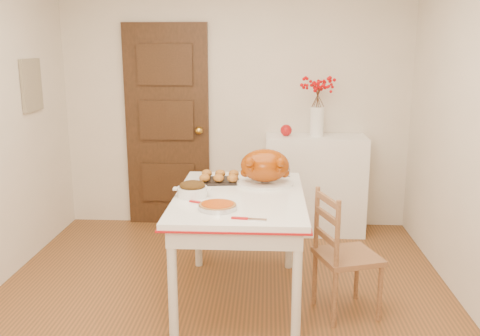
# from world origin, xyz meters

# --- Properties ---
(floor) EXTENTS (3.50, 4.00, 0.00)m
(floor) POSITION_xyz_m (0.00, 0.00, 0.00)
(floor) COLOR brown
(floor) RESTS_ON ground
(wall_back) EXTENTS (3.50, 0.00, 2.50)m
(wall_back) POSITION_xyz_m (0.00, 2.00, 1.25)
(wall_back) COLOR silver
(wall_back) RESTS_ON ground
(wall_front) EXTENTS (3.50, 0.00, 2.50)m
(wall_front) POSITION_xyz_m (0.00, -2.00, 1.25)
(wall_front) COLOR silver
(wall_front) RESTS_ON ground
(door_back) EXTENTS (0.85, 0.06, 2.06)m
(door_back) POSITION_xyz_m (-0.70, 1.97, 1.03)
(door_back) COLOR black
(door_back) RESTS_ON ground
(photo_board) EXTENTS (0.03, 0.35, 0.45)m
(photo_board) POSITION_xyz_m (-1.73, 1.20, 1.50)
(photo_board) COLOR tan
(photo_board) RESTS_ON ground
(sideboard) EXTENTS (0.97, 0.43, 0.97)m
(sideboard) POSITION_xyz_m (0.80, 1.78, 0.49)
(sideboard) COLOR white
(sideboard) RESTS_ON floor
(kitchen_table) EXTENTS (0.92, 1.35, 0.81)m
(kitchen_table) POSITION_xyz_m (0.13, 0.27, 0.40)
(kitchen_table) COLOR white
(kitchen_table) RESTS_ON floor
(chair_oak) EXTENTS (0.49, 0.49, 0.88)m
(chair_oak) POSITION_xyz_m (0.89, 0.13, 0.44)
(chair_oak) COLOR #9E663E
(chair_oak) RESTS_ON floor
(berry_vase) EXTENTS (0.31, 0.31, 0.59)m
(berry_vase) POSITION_xyz_m (0.80, 1.78, 1.27)
(berry_vase) COLOR white
(berry_vase) RESTS_ON sideboard
(apple) EXTENTS (0.11, 0.11, 0.11)m
(apple) POSITION_xyz_m (0.51, 1.78, 1.03)
(apple) COLOR #A60F11
(apple) RESTS_ON sideboard
(turkey_platter) EXTENTS (0.51, 0.46, 0.27)m
(turkey_platter) POSITION_xyz_m (0.31, 0.54, 0.94)
(turkey_platter) COLOR #9A3806
(turkey_platter) RESTS_ON kitchen_table
(pumpkin_pie) EXTENTS (0.32, 0.32, 0.05)m
(pumpkin_pie) POSITION_xyz_m (0.01, -0.08, 0.83)
(pumpkin_pie) COLOR #B03A03
(pumpkin_pie) RESTS_ON kitchen_table
(stuffing_dish) EXTENTS (0.32, 0.29, 0.10)m
(stuffing_dish) POSITION_xyz_m (-0.19, 0.21, 0.86)
(stuffing_dish) COLOR #54350E
(stuffing_dish) RESTS_ON kitchen_table
(rolls_tray) EXTENTS (0.33, 0.28, 0.08)m
(rolls_tray) POSITION_xyz_m (-0.04, 0.61, 0.85)
(rolls_tray) COLOR #9A5A23
(rolls_tray) RESTS_ON kitchen_table
(pie_server) EXTENTS (0.22, 0.09, 0.01)m
(pie_server) POSITION_xyz_m (0.22, -0.27, 0.81)
(pie_server) COLOR silver
(pie_server) RESTS_ON kitchen_table
(carving_knife) EXTENTS (0.23, 0.14, 0.01)m
(carving_knife) POSITION_xyz_m (-0.09, 0.03, 0.81)
(carving_knife) COLOR silver
(carving_knife) RESTS_ON kitchen_table
(drinking_glass) EXTENTS (0.06, 0.06, 0.10)m
(drinking_glass) POSITION_xyz_m (0.19, 0.81, 0.86)
(drinking_glass) COLOR white
(drinking_glass) RESTS_ON kitchen_table
(shaker_pair) EXTENTS (0.09, 0.05, 0.08)m
(shaker_pair) POSITION_xyz_m (0.47, 0.82, 0.85)
(shaker_pair) COLOR white
(shaker_pair) RESTS_ON kitchen_table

